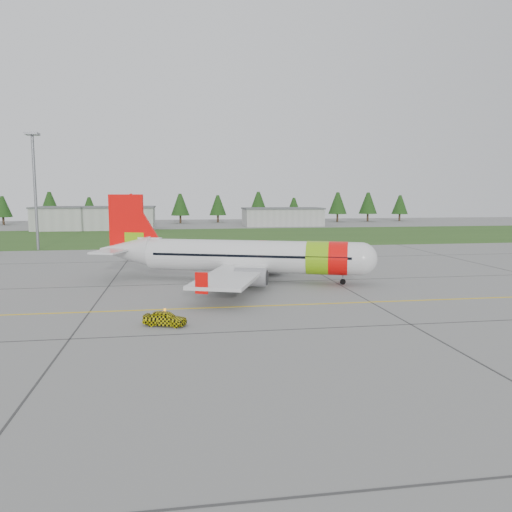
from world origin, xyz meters
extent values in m
plane|color=gray|center=(0.00, 0.00, 0.00)|extent=(320.00, 320.00, 0.00)
cylinder|color=silver|center=(0.79, 20.62, 2.89)|extent=(23.99, 11.66, 3.63)
sphere|color=silver|center=(12.17, 16.50, 2.89)|extent=(3.63, 3.63, 3.63)
cone|color=silver|center=(-13.65, 25.85, 3.21)|extent=(7.36, 5.63, 3.63)
cube|color=black|center=(12.43, 16.40, 3.21)|extent=(2.22, 2.78, 0.52)
cylinder|color=#7EC00E|center=(7.79, 18.08, 2.89)|extent=(3.54, 4.31, 3.71)
cylinder|color=#F70A08|center=(9.89, 17.32, 2.89)|extent=(3.19, 4.19, 3.71)
cube|color=silver|center=(0.35, 20.78, 1.86)|extent=(14.96, 29.75, 0.34)
cube|color=#F70A08|center=(4.52, 35.01, 2.37)|extent=(1.11, 0.54, 1.86)
cube|color=#F70A08|center=(-5.56, 7.18, 2.37)|extent=(1.11, 0.54, 1.86)
cylinder|color=gray|center=(3.41, 25.12, 1.35)|extent=(3.82, 2.98, 1.95)
cylinder|color=gray|center=(-0.08, 15.49, 1.35)|extent=(3.82, 2.98, 1.95)
cube|color=#F70A08|center=(-13.48, 25.79, 6.33)|extent=(4.14, 1.77, 7.07)
cube|color=#7EC00E|center=(-12.51, 25.44, 4.28)|extent=(2.41, 1.19, 2.23)
cube|color=silver|center=(-14.09, 26.01, 3.44)|extent=(6.45, 11.08, 0.20)
cylinder|color=slate|center=(10.42, 17.13, 0.65)|extent=(0.17, 0.17, 1.30)
cylinder|color=black|center=(10.42, 17.13, 0.32)|extent=(0.68, 0.46, 0.63)
cylinder|color=slate|center=(0.36, 23.55, 0.88)|extent=(0.20, 0.20, 1.77)
cylinder|color=black|center=(0.01, 23.67, 0.48)|extent=(1.05, 0.72, 0.97)
cylinder|color=slate|center=(-1.41, 18.65, 0.88)|extent=(0.20, 0.20, 1.77)
cylinder|color=black|center=(-1.76, 18.77, 0.48)|extent=(1.05, 0.72, 0.97)
imported|color=#F6ED0D|center=(-8.57, 2.60, 1.67)|extent=(1.52, 1.65, 3.33)
cube|color=#30561E|center=(0.00, 82.00, 0.01)|extent=(320.00, 50.00, 0.03)
cube|color=gold|center=(0.00, 8.00, 0.01)|extent=(120.00, 0.25, 0.02)
cube|color=#A8A8A3|center=(-30.00, 110.00, 3.00)|extent=(32.00, 14.00, 6.00)
cube|color=#A8A8A3|center=(25.00, 118.00, 2.60)|extent=(24.00, 12.00, 5.20)
cylinder|color=slate|center=(-32.00, 58.00, 10.00)|extent=(0.50, 0.50, 20.00)
camera|label=1|loc=(-7.51, -34.90, 9.94)|focal=35.00mm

